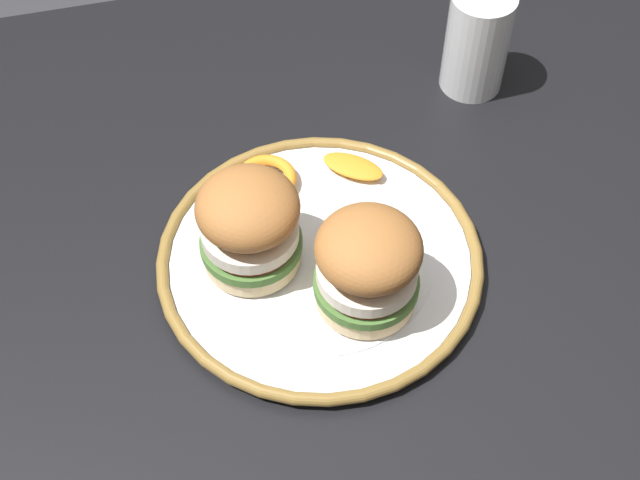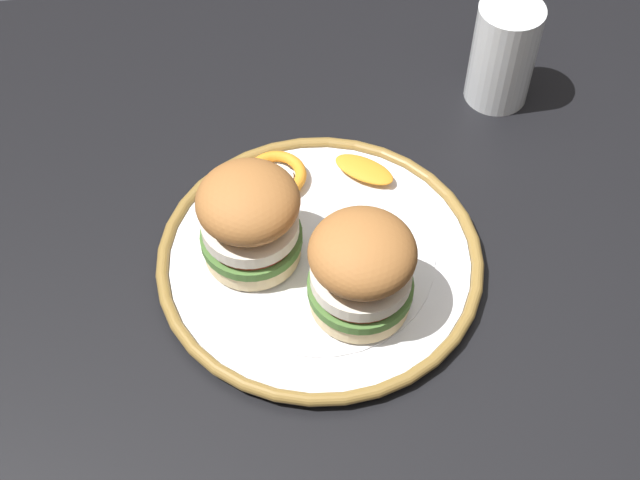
# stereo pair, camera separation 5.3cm
# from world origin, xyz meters

# --- Properties ---
(dining_table) EXTENTS (1.32, 0.97, 0.76)m
(dining_table) POSITION_xyz_m (0.00, 0.00, 0.66)
(dining_table) COLOR black
(dining_table) RESTS_ON ground
(dinner_plate) EXTENTS (0.31, 0.31, 0.02)m
(dinner_plate) POSITION_xyz_m (-0.06, 0.04, 0.77)
(dinner_plate) COLOR white
(dinner_plate) RESTS_ON dining_table
(sandwich_half_left) EXTENTS (0.13, 0.13, 0.10)m
(sandwich_half_left) POSITION_xyz_m (-0.03, -0.02, 0.83)
(sandwich_half_left) COLOR beige
(sandwich_half_left) RESTS_ON dinner_plate
(sandwich_half_right) EXTENTS (0.12, 0.12, 0.10)m
(sandwich_half_right) POSITION_xyz_m (-0.12, 0.05, 0.83)
(sandwich_half_right) COLOR beige
(sandwich_half_right) RESTS_ON dinner_plate
(orange_peel_curled) EXTENTS (0.09, 0.09, 0.01)m
(orange_peel_curled) POSITION_xyz_m (-0.09, 0.14, 0.78)
(orange_peel_curled) COLOR orange
(orange_peel_curled) RESTS_ON dinner_plate
(orange_peel_strip_long) EXTENTS (0.07, 0.06, 0.01)m
(orange_peel_strip_long) POSITION_xyz_m (-0.00, 0.13, 0.78)
(orange_peel_strip_long) COLOR orange
(orange_peel_strip_long) RESTS_ON dinner_plate
(drinking_glass) EXTENTS (0.07, 0.07, 0.12)m
(drinking_glass) POSITION_xyz_m (0.17, 0.24, 0.81)
(drinking_glass) COLOR white
(drinking_glass) RESTS_ON dining_table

